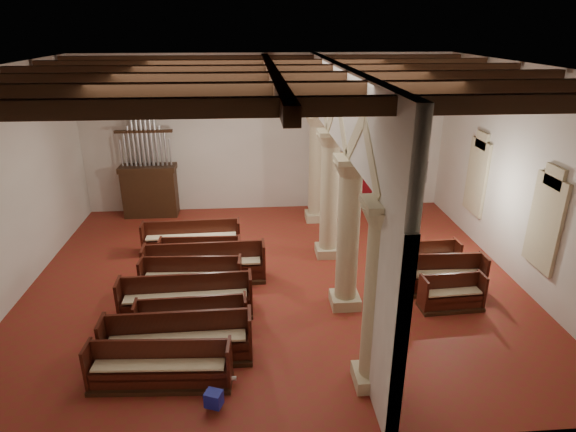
% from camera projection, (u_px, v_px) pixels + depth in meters
% --- Properties ---
extents(floor, '(14.00, 14.00, 0.00)m').
position_uv_depth(floor, '(274.00, 280.00, 14.10)').
color(floor, maroon).
rests_on(floor, ground).
extents(ceiling, '(14.00, 14.00, 0.00)m').
position_uv_depth(ceiling, '(272.00, 66.00, 11.86)').
color(ceiling, '#321B10').
rests_on(ceiling, wall_back).
extents(wall_back, '(14.00, 0.02, 6.00)m').
position_uv_depth(wall_back, '(266.00, 134.00, 18.53)').
color(wall_back, silver).
rests_on(wall_back, floor).
extents(wall_front, '(14.00, 0.02, 6.00)m').
position_uv_depth(wall_front, '(292.00, 301.00, 7.43)').
color(wall_front, silver).
rests_on(wall_front, floor).
extents(wall_left, '(0.02, 12.00, 6.00)m').
position_uv_depth(wall_left, '(4.00, 189.00, 12.48)').
color(wall_left, silver).
rests_on(wall_left, floor).
extents(wall_right, '(0.02, 12.00, 6.00)m').
position_uv_depth(wall_right, '(522.00, 176.00, 13.48)').
color(wall_right, silver).
rests_on(wall_right, floor).
extents(ceiling_beams, '(13.80, 11.80, 0.30)m').
position_uv_depth(ceiling_beams, '(272.00, 74.00, 11.93)').
color(ceiling_beams, '#321D0F').
rests_on(ceiling_beams, wall_back).
extents(arcade, '(0.90, 11.90, 6.00)m').
position_uv_depth(arcade, '(340.00, 161.00, 12.90)').
color(arcade, tan).
rests_on(arcade, floor).
extents(window_right_a, '(0.03, 1.00, 2.20)m').
position_uv_depth(window_right_a, '(547.00, 223.00, 12.40)').
color(window_right_a, '#306D5B').
rests_on(window_right_a, wall_right).
extents(window_right_b, '(0.03, 1.00, 2.20)m').
position_uv_depth(window_right_b, '(478.00, 177.00, 16.09)').
color(window_right_b, '#306D5B').
rests_on(window_right_b, wall_right).
extents(window_back, '(1.00, 0.03, 2.20)m').
position_uv_depth(window_back, '(391.00, 152.00, 19.17)').
color(window_back, '#306D5B').
rests_on(window_back, wall_back).
extents(pipe_organ, '(2.10, 0.85, 4.40)m').
position_uv_depth(pipe_organ, '(149.00, 181.00, 18.35)').
color(pipe_organ, '#321D0F').
rests_on(pipe_organ, floor).
extents(lectern, '(0.49, 0.50, 1.21)m').
position_uv_depth(lectern, '(166.00, 203.00, 18.71)').
color(lectern, '#3A1F12').
rests_on(lectern, floor).
extents(dossal_curtain, '(1.80, 0.07, 2.17)m').
position_uv_depth(dossal_curtain, '(353.00, 178.00, 19.39)').
color(dossal_curtain, maroon).
rests_on(dossal_curtain, floor).
extents(processional_banner, '(0.54, 0.68, 2.35)m').
position_uv_depth(processional_banner, '(418.00, 197.00, 18.45)').
color(processional_banner, '#321D0F').
rests_on(processional_banner, floor).
extents(hymnal_box_a, '(0.39, 0.36, 0.32)m').
position_uv_depth(hymnal_box_a, '(214.00, 399.00, 9.28)').
color(hymnal_box_a, navy).
rests_on(hymnal_box_a, floor).
extents(hymnal_box_b, '(0.35, 0.31, 0.30)m').
position_uv_depth(hymnal_box_b, '(234.00, 327.00, 11.47)').
color(hymnal_box_b, navy).
rests_on(hymnal_box_b, floor).
extents(hymnal_box_c, '(0.42, 0.39, 0.34)m').
position_uv_depth(hymnal_box_c, '(236.00, 284.00, 13.33)').
color(hymnal_box_c, navy).
rests_on(hymnal_box_c, floor).
extents(tube_heater_a, '(0.88, 0.10, 0.09)m').
position_uv_depth(tube_heater_a, '(215.00, 379.00, 9.94)').
color(tube_heater_a, silver).
rests_on(tube_heater_a, floor).
extents(tube_heater_b, '(0.87, 0.25, 0.09)m').
position_uv_depth(tube_heater_b, '(154.00, 346.00, 10.94)').
color(tube_heater_b, silver).
rests_on(tube_heater_b, floor).
extents(nave_pew_0, '(2.96, 0.83, 1.01)m').
position_uv_depth(nave_pew_0, '(160.00, 372.00, 9.89)').
color(nave_pew_0, '#321D0F').
rests_on(nave_pew_0, floor).
extents(nave_pew_1, '(3.25, 0.81, 1.14)m').
position_uv_depth(nave_pew_1, '(179.00, 346.00, 10.60)').
color(nave_pew_1, '#321D0F').
rests_on(nave_pew_1, floor).
extents(nave_pew_2, '(2.66, 0.73, 0.95)m').
position_uv_depth(nave_pew_2, '(192.00, 323.00, 11.53)').
color(nave_pew_2, '#321D0F').
rests_on(nave_pew_2, floor).
extents(nave_pew_3, '(3.36, 0.85, 1.11)m').
position_uv_depth(nave_pew_3, '(187.00, 303.00, 12.24)').
color(nave_pew_3, '#321D0F').
rests_on(nave_pew_3, floor).
extents(nave_pew_4, '(2.78, 0.85, 1.06)m').
position_uv_depth(nave_pew_4, '(192.00, 282.00, 13.27)').
color(nave_pew_4, '#321D0F').
rests_on(nave_pew_4, floor).
extents(nave_pew_5, '(3.48, 0.83, 1.14)m').
position_uv_depth(nave_pew_5, '(205.00, 269.00, 13.90)').
color(nave_pew_5, '#321D0F').
rests_on(nave_pew_5, floor).
extents(nave_pew_6, '(2.47, 0.69, 0.95)m').
position_uv_depth(nave_pew_6, '(201.00, 257.00, 14.74)').
color(nave_pew_6, '#321D0F').
rests_on(nave_pew_6, floor).
extents(nave_pew_7, '(3.17, 0.78, 1.04)m').
position_uv_depth(nave_pew_7, '(192.00, 242.00, 15.73)').
color(nave_pew_7, '#321D0F').
rests_on(nave_pew_7, floor).
extents(aisle_pew_0, '(1.69, 0.72, 0.95)m').
position_uv_depth(aisle_pew_0, '(451.00, 297.00, 12.59)').
color(aisle_pew_0, '#321D0F').
rests_on(aisle_pew_0, floor).
extents(aisle_pew_1, '(2.11, 0.77, 1.08)m').
position_uv_depth(aisle_pew_1, '(446.00, 280.00, 13.38)').
color(aisle_pew_1, '#321D0F').
rests_on(aisle_pew_1, floor).
extents(aisle_pew_2, '(1.66, 0.74, 0.98)m').
position_uv_depth(aisle_pew_2, '(431.00, 262.00, 14.41)').
color(aisle_pew_2, '#321D0F').
rests_on(aisle_pew_2, floor).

